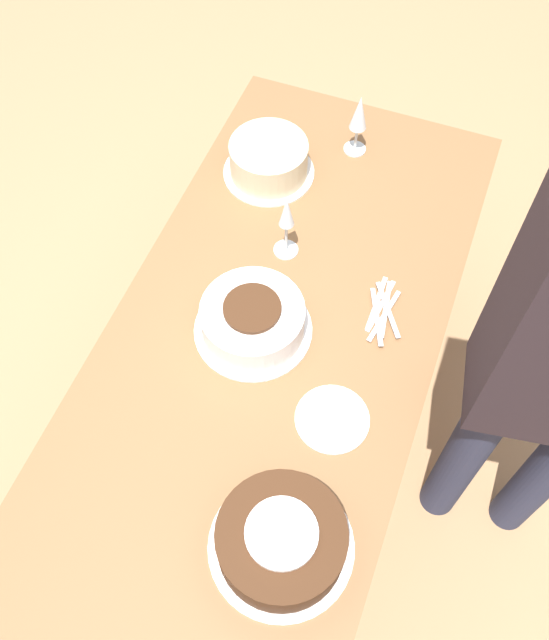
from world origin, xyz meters
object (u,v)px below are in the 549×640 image
(cake_back_decorated, at_px, (269,160))
(cake_center_white, at_px, (253,320))
(cake_front_chocolate, at_px, (281,540))
(wine_glass_far, at_px, (287,218))
(wine_glass_near, at_px, (359,115))

(cake_back_decorated, bearing_deg, cake_center_white, -163.17)
(cake_front_chocolate, height_order, wine_glass_far, wine_glass_far)
(wine_glass_near, bearing_deg, cake_back_decorated, 131.05)
(cake_center_white, relative_size, wine_glass_far, 1.44)
(wine_glass_near, distance_m, wine_glass_far, 0.42)
(cake_back_decorated, bearing_deg, wine_glass_near, -48.95)
(cake_center_white, relative_size, cake_back_decorated, 1.13)
(cake_center_white, xyz_separation_m, cake_back_decorated, (0.50, 0.15, 0.00))
(cake_back_decorated, bearing_deg, wine_glass_far, -149.66)
(wine_glass_near, xyz_separation_m, wine_glass_far, (-0.42, 0.06, 0.00))
(cake_front_chocolate, bearing_deg, cake_center_white, 28.04)
(cake_front_chocolate, relative_size, wine_glass_far, 1.51)
(cake_front_chocolate, bearing_deg, wine_glass_near, 9.95)
(cake_center_white, bearing_deg, wine_glass_near, -4.12)
(cake_back_decorated, relative_size, wine_glass_near, 1.33)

